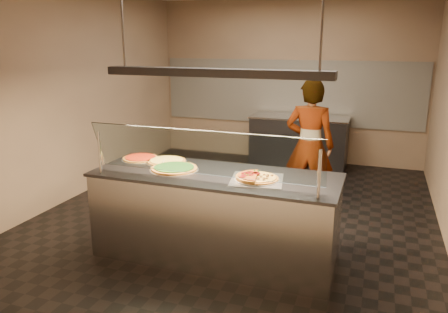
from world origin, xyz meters
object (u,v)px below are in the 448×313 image
(serving_counter, at_px, (215,215))
(half_pizza_pepperoni, at_px, (247,176))
(sneeze_guard, at_px, (202,154))
(pizza_spinach, at_px, (174,168))
(half_pizza_sausage, at_px, (267,179))
(pizza_tomato, at_px, (141,158))
(pizza_spatula, at_px, (166,162))
(pizza_cheese, at_px, (167,161))
(worker, at_px, (310,146))
(perforated_tray, at_px, (257,179))
(prep_table, at_px, (299,141))
(heat_lamp_housing, at_px, (215,73))

(serving_counter, bearing_deg, half_pizza_pepperoni, -10.02)
(serving_counter, xyz_separation_m, sneeze_guard, (0.00, -0.34, 0.76))
(pizza_spinach, bearing_deg, half_pizza_sausage, -2.67)
(pizza_tomato, bearing_deg, pizza_spatula, -15.73)
(serving_counter, relative_size, half_pizza_sausage, 5.72)
(sneeze_guard, distance_m, pizza_cheese, 0.91)
(pizza_tomato, height_order, worker, worker)
(half_pizza_sausage, height_order, pizza_spinach, half_pizza_sausage)
(pizza_tomato, bearing_deg, sneeze_guard, -29.73)
(perforated_tray, xyz_separation_m, half_pizza_sausage, (0.10, -0.00, 0.02))
(pizza_cheese, bearing_deg, pizza_tomato, 177.43)
(pizza_spinach, bearing_deg, half_pizza_pepperoni, -3.11)
(sneeze_guard, xyz_separation_m, prep_table, (0.19, 4.11, -0.76))
(prep_table, bearing_deg, pizza_cheese, -103.57)
(serving_counter, relative_size, heat_lamp_housing, 1.10)
(half_pizza_pepperoni, bearing_deg, half_pizza_sausage, -0.86)
(pizza_spatula, bearing_deg, half_pizza_pepperoni, -10.80)
(pizza_tomato, xyz_separation_m, prep_table, (1.20, 3.53, -0.48))
(serving_counter, height_order, prep_table, same)
(perforated_tray, xyz_separation_m, pizza_cheese, (-1.12, 0.28, 0.01))
(half_pizza_pepperoni, bearing_deg, heat_lamp_housing, 169.98)
(half_pizza_pepperoni, xyz_separation_m, prep_table, (-0.17, 3.83, -0.50))
(serving_counter, relative_size, perforated_tray, 4.38)
(prep_table, relative_size, heat_lamp_housing, 0.75)
(perforated_tray, xyz_separation_m, pizza_spatula, (-1.08, 0.19, 0.02))
(serving_counter, bearing_deg, pizza_spatula, 168.75)
(half_pizza_sausage, xyz_separation_m, pizza_cheese, (-1.22, 0.28, -0.01))
(pizza_cheese, height_order, pizza_spatula, pizza_spatula)
(half_pizza_pepperoni, bearing_deg, prep_table, 92.52)
(heat_lamp_housing, bearing_deg, prep_table, 87.07)
(serving_counter, bearing_deg, pizza_spinach, -177.56)
(pizza_cheese, relative_size, worker, 0.26)
(serving_counter, bearing_deg, sneeze_guard, -90.00)
(pizza_spinach, xyz_separation_m, heat_lamp_housing, (0.46, 0.02, 1.00))
(pizza_cheese, xyz_separation_m, worker, (1.36, 1.50, -0.05))
(pizza_spinach, bearing_deg, pizza_spatula, 138.96)
(sneeze_guard, relative_size, worker, 1.29)
(half_pizza_pepperoni, relative_size, pizza_spinach, 0.86)
(perforated_tray, bearing_deg, prep_table, 94.01)
(heat_lamp_housing, bearing_deg, serving_counter, 0.00)
(prep_table, bearing_deg, half_pizza_sausage, -84.50)
(perforated_tray, distance_m, heat_lamp_housing, 1.12)
(sneeze_guard, relative_size, half_pizza_sausage, 5.18)
(pizza_spatula, bearing_deg, perforated_tray, -9.85)
(sneeze_guard, distance_m, pizza_spatula, 0.82)
(sneeze_guard, bearing_deg, worker, 71.45)
(half_pizza_sausage, bearing_deg, pizza_spatula, 170.86)
(half_pizza_pepperoni, height_order, pizza_cheese, half_pizza_pepperoni)
(perforated_tray, relative_size, half_pizza_pepperoni, 1.31)
(pizza_spinach, bearing_deg, pizza_tomato, 155.47)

